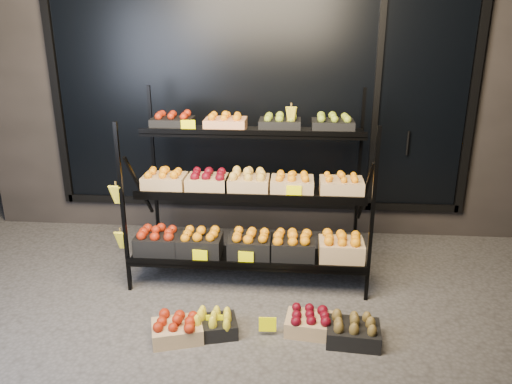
# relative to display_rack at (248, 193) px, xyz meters

# --- Properties ---
(ground) EXTENTS (24.00, 24.00, 0.00)m
(ground) POSITION_rel_display_rack_xyz_m (0.01, -0.60, -0.79)
(ground) COLOR #514F4C
(ground) RESTS_ON ground
(building) EXTENTS (6.00, 2.08, 3.50)m
(building) POSITION_rel_display_rack_xyz_m (0.01, 1.99, 0.96)
(building) COLOR #2D2826
(building) RESTS_ON ground
(display_rack) EXTENTS (2.18, 1.02, 1.66)m
(display_rack) POSITION_rel_display_rack_xyz_m (0.00, 0.00, 0.00)
(display_rack) COLOR black
(display_rack) RESTS_ON ground
(tag_floor_a) EXTENTS (0.13, 0.01, 0.12)m
(tag_floor_a) POSITION_rel_display_rack_xyz_m (-0.17, -1.00, -0.73)
(tag_floor_a) COLOR #FFFA00
(tag_floor_a) RESTS_ON ground
(tag_floor_b) EXTENTS (0.13, 0.01, 0.12)m
(tag_floor_b) POSITION_rel_display_rack_xyz_m (0.24, -1.00, -0.73)
(tag_floor_b) COLOR #FFFA00
(tag_floor_b) RESTS_ON ground
(floor_crate_left) EXTENTS (0.43, 0.37, 0.19)m
(floor_crate_left) POSITION_rel_display_rack_xyz_m (-0.43, -1.09, -0.70)
(floor_crate_left) COLOR tan
(floor_crate_left) RESTS_ON ground
(floor_crate_midleft) EXTENTS (0.39, 0.33, 0.18)m
(floor_crate_midleft) POSITION_rel_display_rack_xyz_m (-0.17, -1.01, -0.70)
(floor_crate_midleft) COLOR black
(floor_crate_midleft) RESTS_ON ground
(floor_crate_midright) EXTENTS (0.39, 0.31, 0.19)m
(floor_crate_midright) POSITION_rel_display_rack_xyz_m (0.55, -0.92, -0.70)
(floor_crate_midright) COLOR tan
(floor_crate_midright) RESTS_ON ground
(floor_crate_right) EXTENTS (0.41, 0.31, 0.20)m
(floor_crate_right) POSITION_rel_display_rack_xyz_m (0.87, -1.02, -0.69)
(floor_crate_right) COLOR black
(floor_crate_right) RESTS_ON ground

